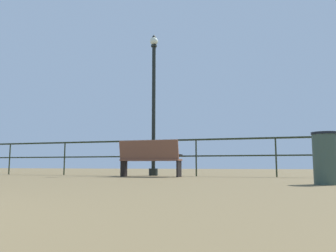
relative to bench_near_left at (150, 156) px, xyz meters
name	(u,v)px	position (x,y,z in m)	size (l,w,h in m)	color
pier_railing	(160,149)	(0.03, 0.86, 0.25)	(24.64, 0.05, 1.10)	black
bench_near_left	(150,156)	(0.00, 0.00, 0.00)	(1.74, 0.61, 1.01)	brown
lamppost_center	(154,102)	(-0.28, 1.11, 1.76)	(0.28, 0.28, 4.59)	black
trash_bin	(325,158)	(4.07, -2.67, -0.13)	(0.41, 0.41, 0.87)	#35483E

